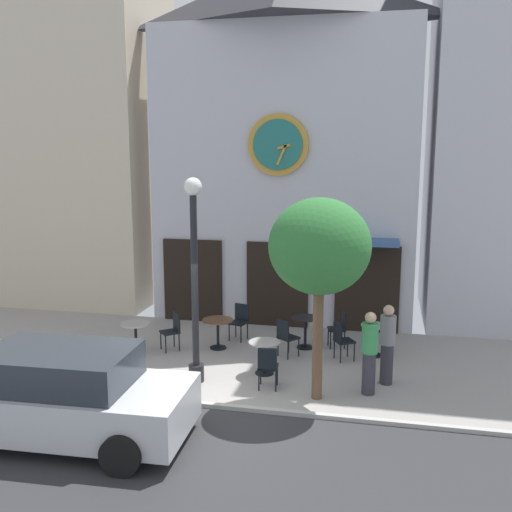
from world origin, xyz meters
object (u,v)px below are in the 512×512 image
object	(u,v)px
cafe_table_center_right	(264,351)
cafe_table_center_left	(374,336)
pedestrian_green	(369,352)
pedestrian_grey	(387,343)
cafe_chair_corner	(286,335)
cafe_chair_near_lamp	(173,328)
cafe_table_near_curb	(136,332)
cafe_chair_facing_street	(341,338)
parked_car_silver	(61,395)
cafe_chair_by_entrance	(240,319)
cafe_chair_outer	(340,326)
street_lamp	(195,281)
cafe_table_center	(218,327)
cafe_chair_under_awning	(268,364)
cafe_table_leftmost	(305,327)
street_tree	(319,248)

from	to	relation	value
cafe_table_center_right	cafe_table_center_left	xyz separation A→B (m)	(2.26, 1.65, -0.01)
pedestrian_green	pedestrian_grey	bearing A→B (deg)	60.36
cafe_chair_corner	pedestrian_grey	xyz separation A→B (m)	(2.28, -1.11, 0.33)
cafe_table_center_right	cafe_chair_near_lamp	world-z (taller)	cafe_chair_near_lamp
cafe_table_near_curb	cafe_chair_facing_street	world-z (taller)	cafe_chair_facing_street
cafe_chair_corner	parked_car_silver	size ratio (longest dim) A/B	0.21
cafe_chair_by_entrance	parked_car_silver	world-z (taller)	parked_car_silver
cafe_chair_facing_street	cafe_chair_corner	bearing A→B (deg)	-177.47
cafe_chair_corner	cafe_chair_outer	distance (m)	1.53
street_lamp	cafe_chair_corner	bearing A→B (deg)	49.31
cafe_table_center	cafe_table_near_curb	bearing A→B (deg)	-158.84
cafe_table_center_right	parked_car_silver	size ratio (longest dim) A/B	0.16
cafe_table_center_right	parked_car_silver	xyz separation A→B (m)	(-2.72, -3.54, 0.26)
cafe_table_center_right	cafe_chair_facing_street	distance (m)	1.94
cafe_chair_under_awning	parked_car_silver	xyz separation A→B (m)	(-2.95, -2.72, 0.23)
cafe_table_leftmost	cafe_chair_facing_street	size ratio (longest dim) A/B	0.86
street_tree	cafe_table_leftmost	size ratio (longest dim) A/B	5.04
cafe_table_center_left	cafe_chair_by_entrance	size ratio (longest dim) A/B	0.83
cafe_chair_by_entrance	parked_car_silver	xyz separation A→B (m)	(-1.64, -5.70, 0.23)
cafe_table_center	pedestrian_green	distance (m)	4.15
street_lamp	pedestrian_grey	distance (m)	4.13
cafe_table_near_curb	cafe_chair_near_lamp	xyz separation A→B (m)	(0.79, 0.38, 0.03)
cafe_table_center	parked_car_silver	bearing A→B (deg)	-104.73
cafe_chair_near_lamp	pedestrian_grey	world-z (taller)	pedestrian_grey
pedestrian_grey	street_tree	bearing A→B (deg)	-141.91
cafe_chair_by_entrance	cafe_chair_near_lamp	bearing A→B (deg)	-140.88
cafe_chair_facing_street	cafe_chair_near_lamp	size ratio (longest dim) A/B	1.00
cafe_table_leftmost	pedestrian_grey	bearing A→B (deg)	-43.63
cafe_chair_by_entrance	cafe_chair_outer	xyz separation A→B (m)	(2.52, -0.06, 0.00)
street_tree	cafe_table_center_left	world-z (taller)	street_tree
cafe_table_center	cafe_chair_facing_street	xyz separation A→B (m)	(2.97, -0.19, 0.00)
cafe_chair_corner	cafe_chair_facing_street	world-z (taller)	same
cafe_table_near_curb	pedestrian_green	xyz separation A→B (m)	(5.46, -1.25, 0.36)
street_lamp	cafe_table_near_curb	bearing A→B (deg)	144.83
cafe_table_center	cafe_chair_by_entrance	xyz separation A→B (m)	(0.35, 0.80, 0.00)
cafe_table_leftmost	pedestrian_green	bearing A→B (deg)	-56.96
cafe_table_leftmost	parked_car_silver	size ratio (longest dim) A/B	0.18
street_lamp	cafe_table_center_left	xyz separation A→B (m)	(3.56, 2.36, -1.65)
cafe_table_center_right	pedestrian_green	size ratio (longest dim) A/B	0.43
cafe_table_leftmost	cafe_table_center_right	bearing A→B (deg)	-108.80
cafe_table_leftmost	cafe_table_center	bearing A→B (deg)	-166.81
street_lamp	cafe_table_near_curb	xyz separation A→B (m)	(-1.94, 1.37, -1.64)
street_lamp	cafe_table_center_left	bearing A→B (deg)	33.50
cafe_table_center_left	cafe_chair_outer	world-z (taller)	cafe_chair_outer
pedestrian_green	cafe_chair_outer	bearing A→B (deg)	106.02
cafe_table_center_left	cafe_chair_by_entrance	bearing A→B (deg)	171.24
street_lamp	street_tree	distance (m)	2.69
cafe_chair_near_lamp	cafe_chair_by_entrance	bearing A→B (deg)	39.12
cafe_table_leftmost	cafe_chair_outer	size ratio (longest dim) A/B	0.86
cafe_chair_facing_street	cafe_table_center_left	bearing A→B (deg)	33.15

